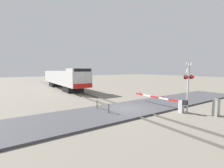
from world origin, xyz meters
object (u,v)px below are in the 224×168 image
Objects in this scene: locomotive at (64,78)px; crossing_gate at (172,103)px; crossing_signal at (189,82)px; guard_railing at (103,106)px; utility_cabinet at (216,108)px.

locomotive reaches higher than crossing_gate.
crossing_signal is 0.70× the size of crossing_gate.
crossing_gate is (-0.24, 1.32, -2.00)m from crossing_signal.
guard_railing is at bearing -96.87° from locomotive.
locomotive is 4.38× the size of crossing_signal.
crossing_signal reaches higher than crossing_gate.
utility_cabinet is (4.90, -24.70, -1.41)m from locomotive.
utility_cabinet is (1.49, -3.03, -0.05)m from crossing_gate.
crossing_gate is at bearing 100.46° from crossing_signal.
utility_cabinet reaches higher than crossing_gate.
locomotive is at bearing 83.13° from guard_railing.
crossing_signal is at bearing -80.95° from locomotive.
crossing_signal is (3.66, -22.99, 0.64)m from locomotive.
crossing_gate is (3.42, -21.67, -1.36)m from locomotive.
guard_railing is at bearing 151.82° from crossing_gate.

